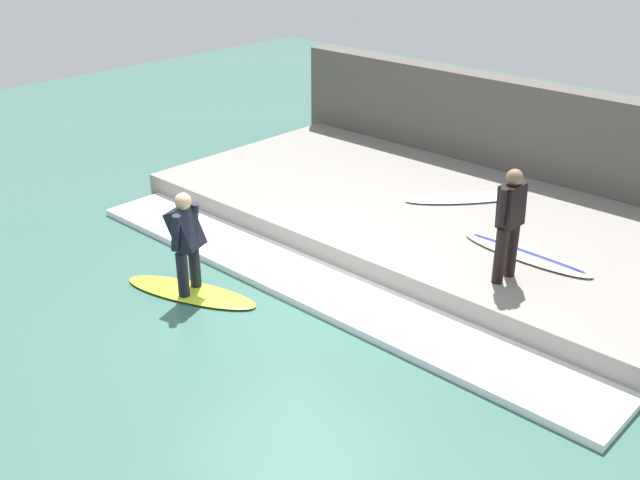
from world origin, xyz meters
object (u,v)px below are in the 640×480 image
object	(u,v)px
surfer_riding	(186,238)
surfboard_waiting_near	(527,254)
surfboard_riding	(191,292)
surfboard_spare	(464,198)
surfer_waiting_near	(510,219)

from	to	relation	value
surfer_riding	surfboard_waiting_near	size ratio (longest dim) A/B	0.71
surfboard_riding	surfer_riding	distance (m)	0.81
surfboard_waiting_near	surfboard_spare	size ratio (longest dim) A/B	1.10
surfer_riding	surfboard_waiting_near	world-z (taller)	surfer_riding
surfboard_spare	surfboard_riding	bearing A→B (deg)	163.78
surfer_riding	surfboard_spare	xyz separation A→B (m)	(4.57, -1.33, -0.42)
surfer_riding	surfboard_riding	bearing A→B (deg)	0.00
surfboard_riding	surfboard_waiting_near	bearing A→B (deg)	-42.46
surfer_waiting_near	surfboard_waiting_near	bearing A→B (deg)	7.28
surfboard_riding	surfer_waiting_near	size ratio (longest dim) A/B	1.37
surfboard_waiting_near	surfboard_spare	world-z (taller)	surfboard_waiting_near
surfboard_riding	surfer_waiting_near	distance (m)	4.29
surfer_riding	surfer_waiting_near	bearing A→B (deg)	-51.03
surfer_waiting_near	surfboard_waiting_near	xyz separation A→B (m)	(0.80, 0.10, -0.81)
surfer_riding	surfboard_spare	bearing A→B (deg)	-16.22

